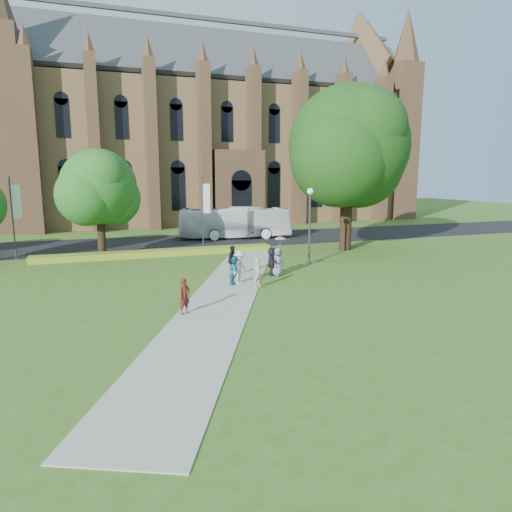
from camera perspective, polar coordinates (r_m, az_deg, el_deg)
name	(u,v)px	position (r m, az deg, el deg)	size (l,w,h in m)	color
ground	(232,296)	(23.41, -2.97, -5.02)	(160.00, 160.00, 0.00)	#3D5C1B
road	(170,242)	(42.60, -10.68, 1.69)	(160.00, 10.00, 0.02)	black
footpath	(227,291)	(24.33, -3.65, -4.40)	(3.20, 30.00, 0.04)	#B2B2A8
flower_hedge	(158,253)	(35.64, -12.16, 0.37)	(18.00, 1.40, 0.45)	gold
cathedral	(218,123)	(63.93, -4.73, 16.22)	(52.60, 18.25, 28.00)	brown
streetlamp	(310,217)	(31.55, 6.74, 4.92)	(0.44, 0.44, 5.24)	#38383D
large_tree	(348,146)	(38.07, 11.47, 13.30)	(9.60, 9.60, 13.20)	#332114
street_tree_1	(99,187)	(36.19, -19.08, 8.15)	(5.60, 5.60, 8.05)	#332114
banner_pole_0	(204,208)	(37.95, -6.54, 5.92)	(0.70, 0.10, 6.00)	#38383D
banner_pole_1	(14,213)	(37.38, -28.01, 4.75)	(0.70, 0.10, 6.00)	#38383D
tour_coach	(235,223)	(44.52, -2.69, 4.19)	(2.56, 10.94, 3.05)	white
pedestrian_0	(185,296)	(20.39, -8.92, -4.95)	(0.59, 0.39, 1.62)	#501C12
pedestrian_1	(235,271)	(25.48, -2.67, -1.82)	(0.78, 0.61, 1.61)	#176475
pedestrian_2	(240,267)	(25.62, -2.07, -1.41)	(1.23, 0.71, 1.91)	#BABABA
pedestrian_3	(232,261)	(27.65, -2.98, -0.61)	(1.09, 0.46, 1.87)	black
pedestrian_4	(278,262)	(27.84, 2.75, -0.72)	(0.83, 0.54, 1.69)	slate
pedestrian_5	(272,261)	(27.98, 1.98, -0.63)	(1.59, 0.51, 1.71)	#24242B
pedestrian_6	(258,273)	(24.81, 0.24, -2.17)	(0.58, 0.38, 1.58)	#A59E89
parasol	(280,243)	(27.81, 3.04, 1.65)	(0.68, 0.68, 0.60)	#D999B0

